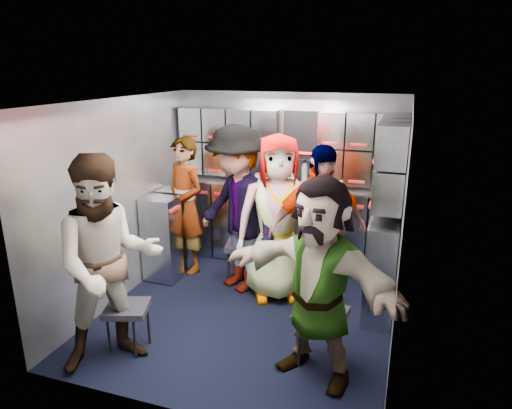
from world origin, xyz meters
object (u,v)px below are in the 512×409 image
(jump_seat_mid_left, at_px, (244,247))
(attendant_arc_a, at_px, (109,264))
(attendant_arc_b, at_px, (238,210))
(jump_seat_near_left, at_px, (127,311))
(jump_seat_center, at_px, (281,252))
(jump_seat_near_right, at_px, (321,317))
(attendant_standing, at_px, (185,206))
(attendant_arc_d, at_px, (318,231))
(jump_seat_mid_right, at_px, (319,269))
(attendant_arc_c, at_px, (277,219))
(attendant_arc_e, at_px, (318,281))

(jump_seat_mid_left, bearing_deg, attendant_arc_a, -105.72)
(attendant_arc_b, bearing_deg, jump_seat_near_left, -78.35)
(jump_seat_center, relative_size, jump_seat_near_right, 1.13)
(attendant_standing, distance_m, attendant_arc_d, 1.74)
(jump_seat_mid_right, xyz_separation_m, attendant_standing, (-1.68, 0.27, 0.46))
(attendant_arc_c, bearing_deg, attendant_arc_e, -82.65)
(jump_seat_mid_right, bearing_deg, attendant_arc_c, -175.67)
(attendant_arc_a, bearing_deg, attendant_standing, 55.28)
(attendant_arc_b, height_order, attendant_arc_e, attendant_arc_b)
(jump_seat_near_right, xyz_separation_m, attendant_arc_b, (-1.13, 1.06, 0.49))
(jump_seat_mid_right, height_order, attendant_standing, attendant_standing)
(attendant_arc_c, bearing_deg, jump_seat_mid_left, 130.76)
(attendant_arc_b, bearing_deg, jump_seat_near_right, -12.22)
(jump_seat_mid_left, height_order, attendant_arc_b, attendant_arc_b)
(jump_seat_mid_left, xyz_separation_m, jump_seat_near_right, (1.13, -1.24, 0.01))
(attendant_arc_e, bearing_deg, jump_seat_mid_right, 120.84)
(jump_seat_center, bearing_deg, attendant_arc_e, -64.05)
(jump_seat_near_right, height_order, attendant_arc_c, attendant_arc_c)
(attendant_arc_c, bearing_deg, jump_seat_near_left, -147.40)
(attendant_arc_c, bearing_deg, attendant_arc_a, -144.08)
(jump_seat_near_left, relative_size, jump_seat_center, 0.83)
(jump_seat_mid_right, bearing_deg, attendant_standing, 170.98)
(jump_seat_near_left, bearing_deg, attendant_arc_e, 5.78)
(attendant_arc_b, bearing_deg, attendant_arc_a, -76.29)
(attendant_arc_e, bearing_deg, jump_seat_center, 137.09)
(jump_seat_mid_left, relative_size, jump_seat_mid_right, 1.14)
(jump_seat_mid_right, relative_size, attendant_arc_d, 0.24)
(jump_seat_center, distance_m, attendant_standing, 1.29)
(jump_seat_near_left, relative_size, attendant_arc_a, 0.25)
(attendant_arc_b, relative_size, attendant_arc_d, 1.07)
(attendant_standing, bearing_deg, jump_seat_near_right, -8.98)
(jump_seat_mid_right, bearing_deg, jump_seat_near_left, -135.69)
(jump_seat_center, distance_m, attendant_arc_c, 0.48)
(jump_seat_near_left, distance_m, attendant_arc_d, 1.92)
(attendant_arc_a, xyz_separation_m, attendant_arc_b, (0.50, 1.59, 0.02))
(attendant_arc_d, relative_size, attendant_arc_e, 1.03)
(jump_seat_center, xyz_separation_m, attendant_arc_a, (-0.96, -1.71, 0.46))
(attendant_arc_a, height_order, attendant_arc_c, attendant_arc_a)
(jump_seat_center, relative_size, attendant_standing, 0.33)
(jump_seat_mid_left, relative_size, attendant_arc_e, 0.28)
(attendant_arc_c, bearing_deg, attendant_arc_b, 150.77)
(jump_seat_near_right, relative_size, attendant_arc_a, 0.27)
(jump_seat_near_right, height_order, attendant_arc_e, attendant_arc_e)
(attendant_arc_b, distance_m, attendant_arc_d, 0.94)
(jump_seat_mid_left, bearing_deg, jump_seat_near_right, -47.80)
(jump_seat_near_left, relative_size, attendant_standing, 0.27)
(jump_seat_near_right, bearing_deg, jump_seat_mid_right, 101.34)
(jump_seat_mid_left, distance_m, attendant_arc_e, 1.86)
(jump_seat_mid_left, bearing_deg, jump_seat_near_left, -107.40)
(jump_seat_near_right, relative_size, attendant_arc_d, 0.28)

